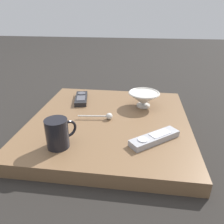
% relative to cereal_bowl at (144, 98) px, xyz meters
% --- Properties ---
extents(ground_plane, '(6.00, 6.00, 0.00)m').
position_rel_cereal_bowl_xyz_m(ground_plane, '(-0.13, -0.14, -0.09)').
color(ground_plane, black).
extents(table, '(0.62, 0.65, 0.05)m').
position_rel_cereal_bowl_xyz_m(table, '(-0.13, -0.14, -0.06)').
color(table, brown).
rests_on(table, ground).
extents(cereal_bowl, '(0.14, 0.14, 0.07)m').
position_rel_cereal_bowl_xyz_m(cereal_bowl, '(0.00, 0.00, 0.00)').
color(cereal_bowl, beige).
rests_on(cereal_bowl, table).
extents(coffee_mug, '(0.09, 0.09, 0.10)m').
position_rel_cereal_bowl_xyz_m(coffee_mug, '(-0.26, -0.35, 0.01)').
color(coffee_mug, black).
rests_on(coffee_mug, table).
extents(teaspoon, '(0.14, 0.03, 0.03)m').
position_rel_cereal_bowl_xyz_m(teaspoon, '(-0.15, -0.15, -0.02)').
color(teaspoon, silver).
rests_on(teaspoon, table).
extents(tv_remote_near, '(0.17, 0.15, 0.02)m').
position_rel_cereal_bowl_xyz_m(tv_remote_near, '(0.04, -0.28, -0.03)').
color(tv_remote_near, '#9E9EA3').
rests_on(tv_remote_near, table).
extents(tv_remote_far, '(0.08, 0.16, 0.02)m').
position_rel_cereal_bowl_xyz_m(tv_remote_far, '(-0.29, 0.03, -0.03)').
color(tv_remote_far, black).
rests_on(tv_remote_far, table).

